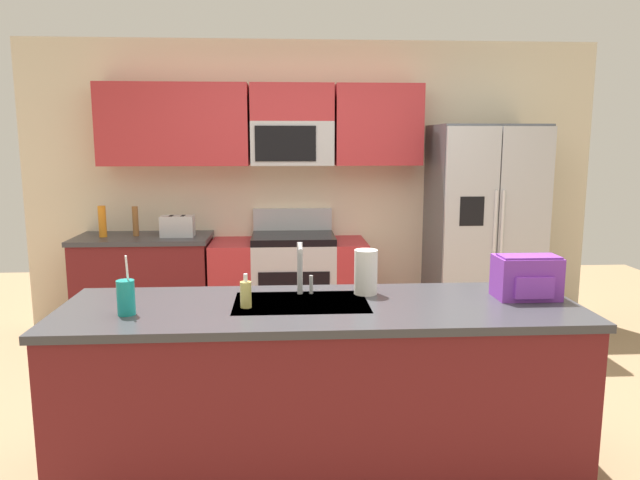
# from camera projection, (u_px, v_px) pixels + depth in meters

# --- Properties ---
(ground_plane) EXTENTS (9.00, 9.00, 0.00)m
(ground_plane) POSITION_uv_depth(u_px,v_px,m) (330.00, 427.00, 3.58)
(ground_plane) COLOR #997A56
(ground_plane) RESTS_ON ground
(kitchen_wall_unit) EXTENTS (5.20, 0.43, 2.60)m
(kitchen_wall_unit) POSITION_uv_depth(u_px,v_px,m) (297.00, 168.00, 5.38)
(kitchen_wall_unit) COLOR beige
(kitchen_wall_unit) RESTS_ON ground
(back_counter) EXTENTS (1.15, 0.63, 0.90)m
(back_counter) POSITION_uv_depth(u_px,v_px,m) (146.00, 286.00, 5.19)
(back_counter) COLOR maroon
(back_counter) RESTS_ON ground
(range_oven) EXTENTS (1.36, 0.61, 1.10)m
(range_oven) POSITION_uv_depth(u_px,v_px,m) (289.00, 285.00, 5.27)
(range_oven) COLOR #B7BABF
(range_oven) RESTS_ON ground
(refrigerator) EXTENTS (0.90, 0.76, 1.85)m
(refrigerator) POSITION_uv_depth(u_px,v_px,m) (483.00, 231.00, 5.22)
(refrigerator) COLOR #4C4F54
(refrigerator) RESTS_ON ground
(island_counter) EXTENTS (2.60, 0.83, 0.90)m
(island_counter) POSITION_uv_depth(u_px,v_px,m) (321.00, 388.00, 3.04)
(island_counter) COLOR maroon
(island_counter) RESTS_ON ground
(toaster) EXTENTS (0.28, 0.16, 0.18)m
(toaster) POSITION_uv_depth(u_px,v_px,m) (178.00, 226.00, 5.07)
(toaster) COLOR #B7BABF
(toaster) RESTS_ON back_counter
(pepper_mill) EXTENTS (0.05, 0.05, 0.26)m
(pepper_mill) POSITION_uv_depth(u_px,v_px,m) (135.00, 221.00, 5.09)
(pepper_mill) COLOR brown
(pepper_mill) RESTS_ON back_counter
(bottle_orange) EXTENTS (0.07, 0.07, 0.27)m
(bottle_orange) POSITION_uv_depth(u_px,v_px,m) (102.00, 221.00, 5.04)
(bottle_orange) COLOR orange
(bottle_orange) RESTS_ON back_counter
(sink_faucet) EXTENTS (0.09, 0.21, 0.28)m
(sink_faucet) POSITION_uv_depth(u_px,v_px,m) (301.00, 264.00, 3.12)
(sink_faucet) COLOR #B7BABF
(sink_faucet) RESTS_ON island_counter
(drink_cup_teal) EXTENTS (0.08, 0.08, 0.29)m
(drink_cup_teal) POSITION_uv_depth(u_px,v_px,m) (126.00, 297.00, 2.78)
(drink_cup_teal) COLOR teal
(drink_cup_teal) RESTS_ON island_counter
(soap_dispenser) EXTENTS (0.06, 0.06, 0.17)m
(soap_dispenser) POSITION_uv_depth(u_px,v_px,m) (246.00, 294.00, 2.90)
(soap_dispenser) COLOR #D8CC66
(soap_dispenser) RESTS_ON island_counter
(paper_towel_roll) EXTENTS (0.12, 0.12, 0.24)m
(paper_towel_roll) POSITION_uv_depth(u_px,v_px,m) (366.00, 272.00, 3.16)
(paper_towel_roll) COLOR white
(paper_towel_roll) RESTS_ON island_counter
(backpack) EXTENTS (0.32, 0.22, 0.23)m
(backpack) POSITION_uv_depth(u_px,v_px,m) (527.00, 276.00, 3.07)
(backpack) COLOR purple
(backpack) RESTS_ON island_counter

